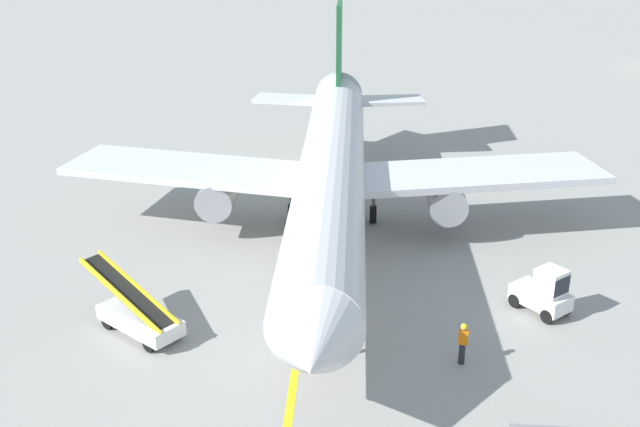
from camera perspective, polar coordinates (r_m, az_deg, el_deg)
name	(u,v)px	position (r m, az deg, el deg)	size (l,w,h in m)	color
ground_plane	(302,359)	(29.31, -1.38, -10.84)	(300.00, 300.00, 0.00)	gray
taxi_line_yellow	(306,295)	(33.67, -1.09, -6.10)	(0.30, 80.00, 0.01)	yellow
airliner	(332,171)	(38.55, 0.88, 3.24)	(28.33, 35.30, 10.10)	silver
baggage_tug_near_wing	(544,293)	(33.22, 16.47, -5.71)	(2.65, 2.58, 2.10)	silver
belt_loader_forward_hold	(138,315)	(31.41, -13.50, -7.41)	(4.98, 3.52, 2.59)	silver
ground_crew_marshaller	(463,342)	(29.05, 10.66, -9.47)	(0.36, 0.24, 1.70)	#26262D
safety_cone_nose_left	(284,245)	(37.87, -2.74, -2.37)	(0.36, 0.36, 0.44)	orange
safety_cone_nose_right	(310,329)	(30.73, -0.79, -8.64)	(0.36, 0.36, 0.44)	orange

